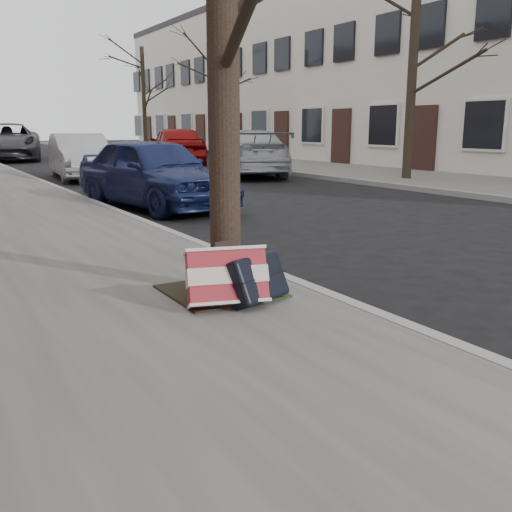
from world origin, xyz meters
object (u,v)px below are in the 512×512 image
car_near_mid (80,156)px  suitcase_navy (257,278)px  suitcase_red (227,277)px  car_near_front (154,172)px

car_near_mid → suitcase_navy: bearing=-93.5°
suitcase_red → suitcase_navy: (0.24, -0.04, -0.03)m
suitcase_red → car_near_mid: size_ratio=0.15×
suitcase_navy → car_near_mid: (1.94, 12.83, 0.32)m
suitcase_red → car_near_mid: (2.18, 12.79, 0.29)m
suitcase_navy → car_near_mid: 12.98m
suitcase_red → car_near_front: size_ratio=0.16×
suitcase_navy → car_near_front: (1.61, 6.26, 0.33)m
suitcase_red → suitcase_navy: suitcase_red is taller
suitcase_navy → suitcase_red: bearing=150.6°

